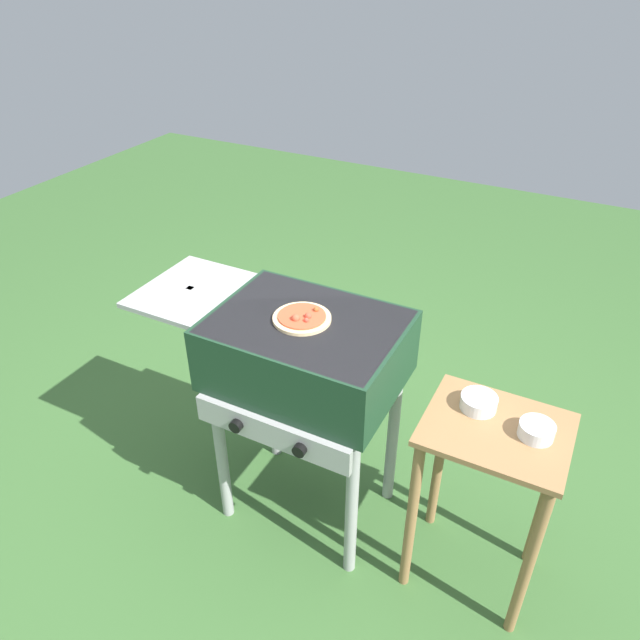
{
  "coord_description": "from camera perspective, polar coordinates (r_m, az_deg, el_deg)",
  "views": [
    {
      "loc": [
        0.8,
        -1.44,
        1.98
      ],
      "look_at": [
        0.05,
        0.0,
        0.92
      ],
      "focal_mm": 33.48,
      "sensor_mm": 36.0,
      "label": 1
    }
  ],
  "objects": [
    {
      "name": "prep_table",
      "position": [
        2.06,
        15.7,
        -13.86
      ],
      "size": [
        0.44,
        0.36,
        0.71
      ],
      "color": "olive",
      "rests_on": "ground_plane"
    },
    {
      "name": "pizza_pepperoni",
      "position": [
        1.97,
        -1.68,
        0.26
      ],
      "size": [
        0.2,
        0.2,
        0.04
      ],
      "color": "beige",
      "rests_on": "grill"
    },
    {
      "name": "grill",
      "position": [
        2.05,
        -1.65,
        -3.43
      ],
      "size": [
        0.96,
        0.53,
        0.9
      ],
      "color": "#193823",
      "rests_on": "ground_plane"
    },
    {
      "name": "ground_plane",
      "position": [
        2.58,
        -1.03,
        -17.09
      ],
      "size": [
        8.0,
        8.0,
        0.0
      ],
      "primitive_type": "plane",
      "color": "#38602D"
    },
    {
      "name": "topping_bowl_near",
      "position": [
        1.97,
        14.92,
        -7.64
      ],
      "size": [
        0.12,
        0.12,
        0.04
      ],
      "color": "silver",
      "rests_on": "prep_table"
    },
    {
      "name": "topping_bowl_far",
      "position": [
        1.92,
        19.98,
        -9.91
      ],
      "size": [
        0.11,
        0.11,
        0.04
      ],
      "color": "silver",
      "rests_on": "prep_table"
    }
  ]
}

